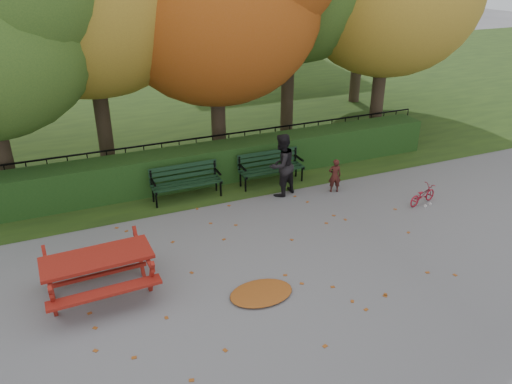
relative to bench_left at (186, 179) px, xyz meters
name	(u,v)px	position (x,y,z in m)	size (l,w,h in m)	color
ground	(296,258)	(1.30, -3.70, -0.52)	(90.00, 90.00, 0.00)	gray
grass_strip	(150,98)	(1.30, 10.30, -0.51)	(90.00, 90.00, 0.00)	#1E3212
hedge	(223,162)	(1.30, 0.80, -0.02)	(13.00, 0.90, 1.00)	black
iron_fence	(213,151)	(1.30, 1.60, 0.02)	(14.00, 0.04, 1.02)	black
bench_left	(186,179)	(0.00, 0.00, 0.00)	(1.80, 0.57, 0.88)	black
bench_right	(270,165)	(2.40, 0.00, 0.00)	(1.80, 0.57, 0.88)	black
picnic_table	(98,265)	(-2.60, -3.34, 0.13)	(2.00, 1.63, 0.95)	maroon
leaf_pile	(261,293)	(0.12, -4.54, -0.48)	(1.21, 0.84, 0.08)	brown
leaf_scatter	(290,251)	(1.30, -3.40, -0.51)	(9.00, 5.70, 0.01)	brown
child	(335,176)	(3.72, -1.21, -0.06)	(0.34, 0.22, 0.92)	#3A1612
adult	(281,165)	(2.34, -0.80, 0.32)	(0.81, 0.63, 1.67)	black
bicycle	(423,195)	(5.40, -2.71, -0.27)	(0.33, 0.94, 0.49)	maroon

